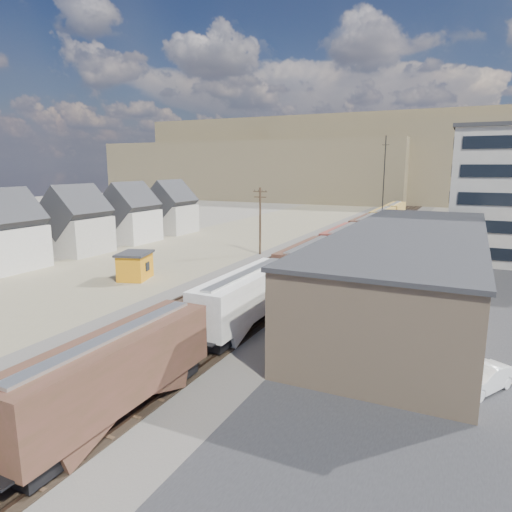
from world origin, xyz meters
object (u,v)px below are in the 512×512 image
at_px(parked_car_blue, 499,249).
at_px(maintenance_shed, 135,266).
at_px(parked_car_white, 482,379).
at_px(utility_pole_north, 260,219).
at_px(freight_train, 327,250).

bearing_deg(parked_car_blue, maintenance_shed, -173.76).
relative_size(parked_car_white, parked_car_blue, 0.78).
xyz_separation_m(utility_pole_north, parked_car_blue, (32.47, 15.53, -4.45)).
bearing_deg(parked_car_white, maintenance_shed, -168.39).
xyz_separation_m(maintenance_shed, parked_car_white, (36.56, -12.72, -0.86)).
xyz_separation_m(utility_pole_north, maintenance_shed, (-6.88, -20.04, -3.65)).
bearing_deg(parked_car_white, utility_pole_north, 162.97).
bearing_deg(parked_car_blue, freight_train, -168.42).
bearing_deg(parked_car_white, freight_train, 154.23).
distance_m(utility_pole_north, maintenance_shed, 21.51).
distance_m(maintenance_shed, parked_car_white, 38.72).
height_order(utility_pole_north, parked_car_blue, utility_pole_north).
relative_size(utility_pole_north, maintenance_shed, 1.92).
distance_m(freight_train, parked_car_white, 31.60).
xyz_separation_m(parked_car_white, parked_car_blue, (2.80, 48.29, 0.06)).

